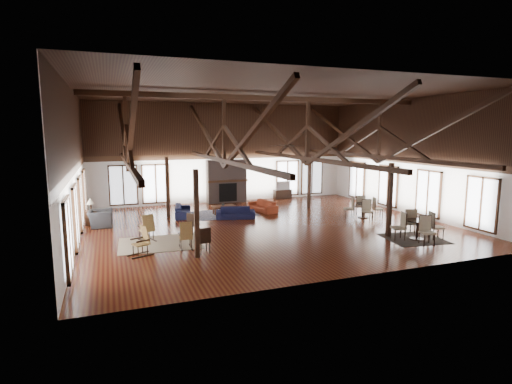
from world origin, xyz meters
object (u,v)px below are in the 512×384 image
object	(u,v)px
armchair	(100,218)
tv_console	(283,194)
sofa_orange	(262,206)
cafe_table_near	(417,226)
sofa_navy_left	(183,211)
coffee_table	(224,207)
cafe_table_far	(363,208)
sofa_navy_front	(235,213)

from	to	relation	value
armchair	tv_console	xyz separation A→B (m)	(11.00, 4.25, -0.09)
sofa_orange	cafe_table_near	xyz separation A→B (m)	(3.72, -7.60, 0.26)
sofa_navy_left	coffee_table	world-z (taller)	sofa_navy_left
cafe_table_near	tv_console	world-z (taller)	cafe_table_near
armchair	cafe_table_far	size ratio (longest dim) A/B	0.59
sofa_navy_front	cafe_table_far	size ratio (longest dim) A/B	0.97
sofa_orange	cafe_table_far	size ratio (longest dim) A/B	0.99
cafe_table_far	armchair	bearing A→B (deg)	168.36
cafe_table_far	sofa_navy_left	bearing A→B (deg)	157.35
armchair	cafe_table_far	distance (m)	12.66
coffee_table	sofa_navy_left	bearing A→B (deg)	165.56
sofa_navy_front	sofa_navy_left	bearing A→B (deg)	163.38
sofa_orange	coffee_table	bearing A→B (deg)	-100.63
sofa_orange	tv_console	world-z (taller)	sofa_orange
sofa_navy_front	armchair	size ratio (longest dim) A/B	1.66
sofa_orange	coffee_table	distance (m)	2.23
coffee_table	tv_console	size ratio (longest dim) A/B	1.11
armchair	cafe_table_near	size ratio (longest dim) A/B	0.54
sofa_navy_front	coffee_table	xyz separation A→B (m)	(-0.27, 1.22, 0.12)
armchair	cafe_table_near	distance (m)	13.76
armchair	tv_console	bearing A→B (deg)	-65.98
sofa_navy_left	sofa_orange	distance (m)	4.32
sofa_navy_left	cafe_table_far	size ratio (longest dim) A/B	0.99
tv_console	sofa_navy_front	bearing A→B (deg)	-134.76
sofa_navy_left	coffee_table	size ratio (longest dim) A/B	1.55
sofa_navy_left	armchair	distance (m)	4.06
sofa_navy_left	sofa_orange	size ratio (longest dim) A/B	1.00
coffee_table	cafe_table_near	xyz separation A→B (m)	(5.94, -7.52, 0.15)
sofa_orange	cafe_table_near	size ratio (longest dim) A/B	0.91
cafe_table_near	cafe_table_far	size ratio (longest dim) A/B	1.08
sofa_navy_front	tv_console	distance (m)	6.66
coffee_table	cafe_table_far	xyz separation A→B (m)	(6.37, -3.30, 0.11)
sofa_orange	coffee_table	size ratio (longest dim) A/B	1.55
sofa_navy_left	coffee_table	distance (m)	2.11
coffee_table	cafe_table_near	distance (m)	9.59
sofa_orange	cafe_table_near	bearing A→B (deg)	13.54
armchair	cafe_table_far	world-z (taller)	cafe_table_far
armchair	tv_console	world-z (taller)	armchair
coffee_table	cafe_table_near	size ratio (longest dim) A/B	0.59
cafe_table_far	tv_console	world-z (taller)	cafe_table_far
cafe_table_near	tv_console	bearing A→B (deg)	95.06
sofa_navy_front	armchair	bearing A→B (deg)	-169.45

